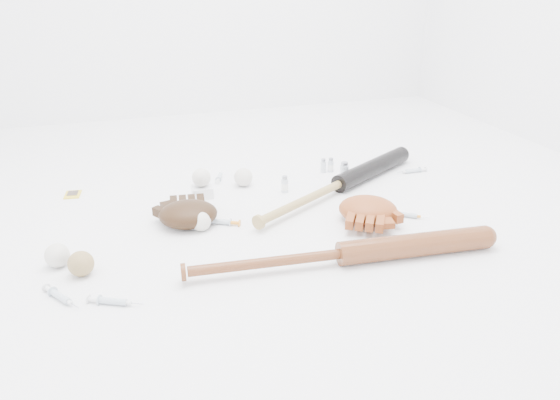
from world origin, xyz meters
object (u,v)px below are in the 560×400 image
object	(u,v)px
glove_dark	(188,214)
bat_wood	(342,254)
pedestal	(202,191)
bat_dark	(340,184)

from	to	relation	value
glove_dark	bat_wood	bearing A→B (deg)	-39.01
bat_wood	pedestal	size ratio (longest dim) A/B	12.98
bat_dark	glove_dark	world-z (taller)	glove_dark
pedestal	bat_wood	bearing A→B (deg)	-64.86
bat_wood	pedestal	world-z (taller)	bat_wood
bat_dark	bat_wood	xyz separation A→B (m)	(-0.22, -0.51, 0.00)
pedestal	glove_dark	bearing A→B (deg)	-111.22
bat_wood	glove_dark	bearing A→B (deg)	138.66
glove_dark	pedestal	world-z (taller)	glove_dark
glove_dark	pedestal	size ratio (longest dim) A/B	3.09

